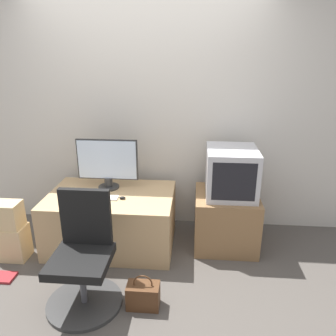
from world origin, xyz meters
The scene contains 13 objects.
ground_plane centered at (0.00, 0.00, 0.00)m, with size 12.00×12.00×0.00m, color #4C4742.
wall_back centered at (0.00, 1.32, 1.30)m, with size 4.40×0.05×2.60m.
desk centered at (-0.30, 0.76, 0.28)m, with size 1.25×0.83×0.56m.
side_stand centered at (0.86, 0.86, 0.28)m, with size 0.63×0.62×0.56m.
main_monitor centered at (-0.36, 0.92, 0.83)m, with size 0.63×0.21×0.52m.
keyboard centered at (-0.37, 0.66, 0.57)m, with size 0.33×0.11×0.01m.
mouse centered at (-0.16, 0.66, 0.58)m, with size 0.06×0.04×0.03m.
crt_tv centered at (0.89, 0.88, 0.79)m, with size 0.48×0.54×0.47m.
office_chair centered at (-0.32, -0.08, 0.36)m, with size 0.60×0.60×0.91m.
cardboard_box_lower centered at (-1.21, 0.43, 0.17)m, with size 0.28×0.21×0.34m.
cardboard_box_upper centered at (-1.21, 0.43, 0.47)m, with size 0.25×0.19×0.25m.
handbag centered at (0.15, -0.11, 0.10)m, with size 0.26×0.15×0.29m.
book centered at (-1.16, 0.11, 0.01)m, with size 0.24×0.15×0.02m.
Camera 1 is at (0.52, -2.17, 1.91)m, focal length 35.00 mm.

